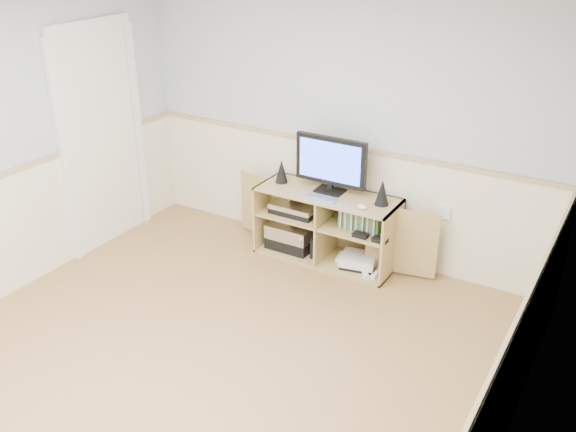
{
  "coord_description": "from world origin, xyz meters",
  "views": [
    {
      "loc": [
        2.36,
        -2.68,
        2.89
      ],
      "look_at": [
        0.07,
        1.2,
        0.76
      ],
      "focal_mm": 40.0,
      "sensor_mm": 36.0,
      "label": 1
    }
  ],
  "objects_px": {
    "media_cabinet": "(329,223)",
    "monitor": "(331,163)",
    "keyboard": "(322,199)",
    "game_consoles": "(358,261)"
  },
  "relations": [
    {
      "from": "media_cabinet",
      "to": "keyboard",
      "type": "distance_m",
      "value": 0.38
    },
    {
      "from": "monitor",
      "to": "keyboard",
      "type": "height_order",
      "value": "monitor"
    },
    {
      "from": "keyboard",
      "to": "monitor",
      "type": "bearing_deg",
      "value": 93.94
    },
    {
      "from": "media_cabinet",
      "to": "monitor",
      "type": "distance_m",
      "value": 0.59
    },
    {
      "from": "keyboard",
      "to": "game_consoles",
      "type": "bearing_deg",
      "value": 21.23
    },
    {
      "from": "media_cabinet",
      "to": "game_consoles",
      "type": "xyz_separation_m",
      "value": [
        0.33,
        -0.07,
        -0.26
      ]
    },
    {
      "from": "media_cabinet",
      "to": "game_consoles",
      "type": "relative_size",
      "value": 4.36
    },
    {
      "from": "keyboard",
      "to": "game_consoles",
      "type": "xyz_separation_m",
      "value": [
        0.32,
        0.13,
        -0.59
      ]
    },
    {
      "from": "keyboard",
      "to": "game_consoles",
      "type": "relative_size",
      "value": 0.61
    },
    {
      "from": "media_cabinet",
      "to": "monitor",
      "type": "height_order",
      "value": "monitor"
    }
  ]
}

